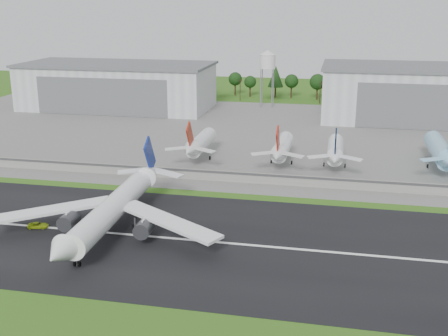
% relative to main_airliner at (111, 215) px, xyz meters
% --- Properties ---
extents(ground, '(600.00, 600.00, 0.00)m').
position_rel_main_airliner_xyz_m(ground, '(18.73, -9.56, -4.89)').
color(ground, '#2B5614').
rests_on(ground, ground).
extents(runway, '(320.00, 60.00, 0.10)m').
position_rel_main_airliner_xyz_m(runway, '(18.73, 0.44, -4.84)').
color(runway, black).
rests_on(runway, ground).
extents(runway_centerline, '(220.00, 1.00, 0.02)m').
position_rel_main_airliner_xyz_m(runway_centerline, '(18.73, 0.44, -4.78)').
color(runway_centerline, white).
rests_on(runway_centerline, runway).
extents(apron, '(320.00, 150.00, 0.10)m').
position_rel_main_airliner_xyz_m(apron, '(18.73, 110.44, -4.84)').
color(apron, slate).
rests_on(apron, ground).
extents(blast_fence, '(240.00, 0.61, 3.50)m').
position_rel_main_airliner_xyz_m(blast_fence, '(18.73, 45.42, -3.09)').
color(blast_fence, gray).
rests_on(blast_fence, ground).
extents(hangar_west, '(97.00, 44.00, 23.20)m').
position_rel_main_airliner_xyz_m(hangar_west, '(-61.27, 155.35, 6.74)').
color(hangar_west, silver).
rests_on(hangar_west, ground).
extents(hangar_east, '(102.00, 47.00, 25.20)m').
position_rel_main_airliner_xyz_m(hangar_east, '(93.73, 155.35, 7.73)').
color(hangar_east, silver).
rests_on(hangar_east, ground).
extents(water_tower, '(8.40, 8.40, 29.40)m').
position_rel_main_airliner_xyz_m(water_tower, '(13.73, 175.44, 19.66)').
color(water_tower, '#99999E').
rests_on(water_tower, ground).
extents(utility_poles, '(230.00, 3.00, 12.00)m').
position_rel_main_airliner_xyz_m(utility_poles, '(18.73, 190.44, -4.89)').
color(utility_poles, black).
rests_on(utility_poles, ground).
extents(treeline, '(320.00, 16.00, 22.00)m').
position_rel_main_airliner_xyz_m(treeline, '(18.73, 205.44, -4.89)').
color(treeline, black).
rests_on(treeline, ground).
extents(main_airliner, '(57.26, 59.15, 18.17)m').
position_rel_main_airliner_xyz_m(main_airliner, '(0.00, 0.00, 0.00)').
color(main_airliner, white).
rests_on(main_airliner, runway).
extents(ground_vehicle, '(5.40, 3.52, 1.38)m').
position_rel_main_airliner_xyz_m(ground_vehicle, '(-19.34, -0.22, -4.10)').
color(ground_vehicle, '#BFE01A').
rests_on(ground_vehicle, runway).
extents(parked_jet_red_a, '(7.36, 31.29, 16.59)m').
position_rel_main_airliner_xyz_m(parked_jet_red_a, '(4.52, 66.98, 1.19)').
color(parked_jet_red_a, silver).
rests_on(parked_jet_red_a, ground).
extents(parked_jet_red_b, '(7.36, 31.29, 16.51)m').
position_rel_main_airliner_xyz_m(parked_jet_red_b, '(33.22, 66.97, 1.12)').
color(parked_jet_red_b, silver).
rests_on(parked_jet_red_b, ground).
extents(parked_jet_navy, '(7.36, 31.29, 16.51)m').
position_rel_main_airliner_xyz_m(parked_jet_navy, '(51.10, 66.97, 1.12)').
color(parked_jet_navy, white).
rests_on(parked_jet_navy, ground).
extents(parked_jet_skyblue, '(7.36, 37.29, 16.97)m').
position_rel_main_airliner_xyz_m(parked_jet_skyblue, '(85.11, 72.04, 1.50)').
color(parked_jet_skyblue, '#87C5E9').
rests_on(parked_jet_skyblue, ground).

